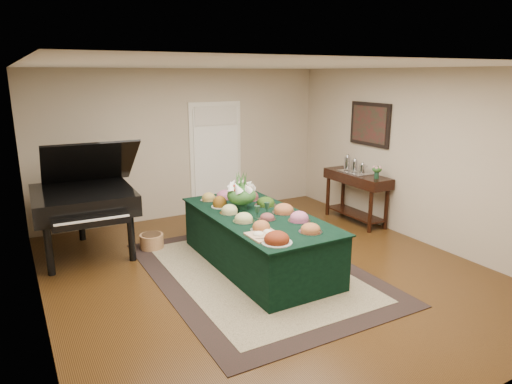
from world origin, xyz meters
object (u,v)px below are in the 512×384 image
buffet_table (258,240)px  floral_centerpiece (241,191)px  mahogany_sideboard (357,184)px  grand_piano (84,199)px

buffet_table → floral_centerpiece: (-0.07, 0.35, 0.62)m
floral_centerpiece → mahogany_sideboard: 2.63m
buffet_table → mahogany_sideboard: bearing=18.9°
buffet_table → grand_piano: bearing=141.2°
floral_centerpiece → mahogany_sideboard: size_ratio=0.32×
buffet_table → grand_piano: grand_piano is taller
floral_centerpiece → grand_piano: size_ratio=0.25×
floral_centerpiece → grand_piano: bearing=146.9°
grand_piano → mahogany_sideboard: bearing=-9.5°
mahogany_sideboard → floral_centerpiece: bearing=-168.9°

